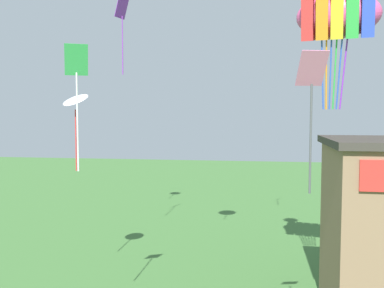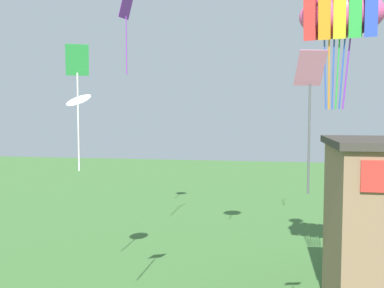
# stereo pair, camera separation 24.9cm
# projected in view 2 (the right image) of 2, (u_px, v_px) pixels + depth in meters

# --- Properties ---
(kite_rainbow_parafoil) EXTENTS (3.25, 2.43, 4.30)m
(kite_rainbow_parafoil) POSITION_uv_depth(u_px,v_px,m) (341.00, 15.00, 15.15)
(kite_rainbow_parafoil) COLOR #E54C8C
(kite_white_delta) EXTENTS (1.33, 1.29, 3.11)m
(kite_white_delta) POSITION_uv_depth(u_px,v_px,m) (78.00, 102.00, 16.87)
(kite_white_delta) COLOR white
(kite_green_diamond) EXTENTS (0.72, 0.55, 3.67)m
(kite_green_diamond) POSITION_uv_depth(u_px,v_px,m) (78.00, 83.00, 12.43)
(kite_green_diamond) COLOR green
(kite_pink_diamond) EXTENTS (0.72, 0.61, 3.20)m
(kite_pink_diamond) POSITION_uv_depth(u_px,v_px,m) (310.00, 94.00, 9.56)
(kite_pink_diamond) COLOR pink
(kite_purple_streamer) EXTENTS (0.55, 0.86, 3.74)m
(kite_purple_streamer) POSITION_uv_depth(u_px,v_px,m) (126.00, 18.00, 20.32)
(kite_purple_streamer) COLOR purple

